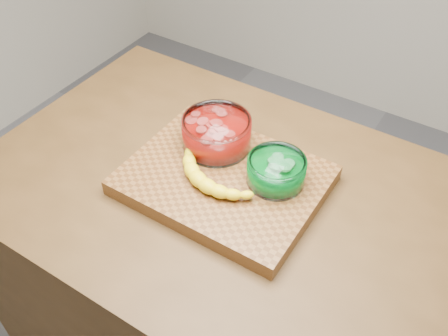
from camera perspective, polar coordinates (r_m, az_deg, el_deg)
The scene contains 5 objects.
counter at distance 1.55m, azimuth 0.00°, elevation -13.76°, with size 1.20×0.80×0.90m, color #493016.
cutting_board at distance 1.18m, azimuth 0.00°, elevation -1.40°, with size 0.45×0.35×0.04m, color brown.
bowl_red at distance 1.22m, azimuth -0.85°, elevation 3.98°, with size 0.17×0.17×0.08m.
bowl_green at distance 1.14m, azimuth 6.00°, elevation -0.30°, with size 0.13×0.13×0.06m.
banana at distance 1.15m, azimuth -0.92°, elevation -0.42°, with size 0.25×0.16×0.04m, color yellow, non-canonical shape.
Camera 1 is at (0.45, -0.70, 1.76)m, focal length 40.00 mm.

